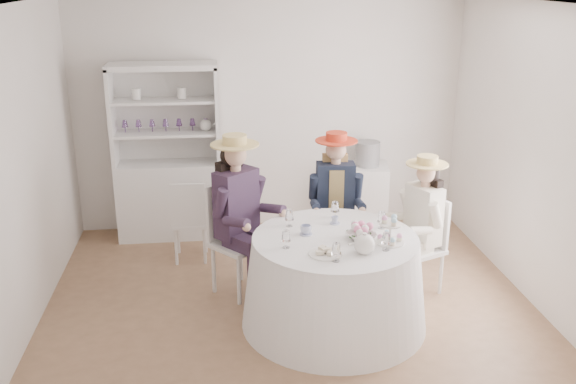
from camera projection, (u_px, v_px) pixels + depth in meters
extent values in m
plane|color=brown|center=(289.00, 300.00, 6.05)|extent=(4.50, 4.50, 0.00)
plane|color=white|center=(289.00, 3.00, 5.16)|extent=(4.50, 4.50, 0.00)
plane|color=silver|center=(269.00, 115.00, 7.48)|extent=(4.50, 0.00, 4.50)
plane|color=silver|center=(329.00, 260.00, 3.73)|extent=(4.50, 0.00, 4.50)
plane|color=silver|center=(23.00, 172.00, 5.36)|extent=(0.00, 4.50, 4.50)
plane|color=silver|center=(534.00, 155.00, 5.85)|extent=(0.00, 4.50, 4.50)
cone|color=white|center=(334.00, 282.00, 5.55)|extent=(1.61, 1.61, 0.79)
cylinder|color=white|center=(335.00, 239.00, 5.42)|extent=(1.41, 1.41, 0.02)
cube|color=silver|center=(170.00, 199.00, 7.41)|extent=(1.25, 0.70, 0.89)
cube|color=silver|center=(166.00, 112.00, 7.27)|extent=(1.16, 0.30, 1.08)
cube|color=silver|center=(162.00, 66.00, 6.91)|extent=(1.25, 0.70, 0.06)
cube|color=silver|center=(112.00, 117.00, 7.02)|extent=(0.14, 0.44, 1.08)
cube|color=silver|center=(217.00, 114.00, 7.15)|extent=(0.14, 0.44, 1.08)
cube|color=silver|center=(166.00, 133.00, 7.15)|extent=(1.16, 0.63, 0.03)
cube|color=silver|center=(164.00, 101.00, 7.03)|extent=(1.16, 0.63, 0.03)
sphere|color=white|center=(206.00, 125.00, 7.17)|extent=(0.14, 0.14, 0.14)
cube|color=silver|center=(366.00, 196.00, 7.68)|extent=(0.57, 0.57, 0.77)
cylinder|color=black|center=(367.00, 154.00, 7.51)|extent=(0.37, 0.37, 0.29)
cube|color=silver|center=(239.00, 244.00, 6.06)|extent=(0.62, 0.62, 0.04)
cylinder|color=silver|center=(239.00, 280.00, 5.91)|extent=(0.04, 0.04, 0.49)
cylinder|color=silver|center=(266.00, 268.00, 6.15)|extent=(0.04, 0.04, 0.49)
cylinder|color=silver|center=(214.00, 269.00, 6.13)|extent=(0.04, 0.04, 0.49)
cylinder|color=silver|center=(241.00, 258.00, 6.38)|extent=(0.04, 0.04, 0.49)
cube|color=silver|center=(224.00, 210.00, 6.09)|extent=(0.34, 0.30, 0.55)
cube|color=black|center=(236.00, 203.00, 5.94)|extent=(0.44, 0.43, 0.64)
cube|color=black|center=(241.00, 243.00, 5.88)|extent=(0.35, 0.38, 0.13)
cylinder|color=black|center=(253.00, 280.00, 5.89)|extent=(0.11, 0.11, 0.51)
cylinder|color=black|center=(221.00, 203.00, 5.73)|extent=(0.20, 0.21, 0.30)
cube|color=black|center=(256.00, 236.00, 6.01)|extent=(0.35, 0.38, 0.13)
cylinder|color=black|center=(268.00, 273.00, 6.02)|extent=(0.11, 0.11, 0.51)
cylinder|color=black|center=(257.00, 191.00, 6.04)|extent=(0.20, 0.21, 0.30)
cylinder|color=#D8A889|center=(235.00, 168.00, 5.83)|extent=(0.10, 0.10, 0.09)
sphere|color=#D8A889|center=(235.00, 155.00, 5.79)|extent=(0.21, 0.21, 0.21)
sphere|color=black|center=(231.00, 156.00, 5.83)|extent=(0.21, 0.21, 0.21)
cube|color=black|center=(229.00, 182.00, 5.93)|extent=(0.26, 0.24, 0.42)
cylinder|color=#D4B667|center=(235.00, 145.00, 5.76)|extent=(0.44, 0.44, 0.01)
cylinder|color=#D4B667|center=(235.00, 140.00, 5.74)|extent=(0.22, 0.22, 0.09)
cube|color=silver|center=(334.00, 229.00, 6.50)|extent=(0.44, 0.44, 0.04)
cylinder|color=silver|center=(319.00, 257.00, 6.42)|extent=(0.04, 0.04, 0.46)
cylinder|color=silver|center=(352.00, 257.00, 6.43)|extent=(0.04, 0.04, 0.46)
cylinder|color=silver|center=(316.00, 244.00, 6.73)|extent=(0.04, 0.04, 0.46)
cylinder|color=silver|center=(348.00, 243.00, 6.74)|extent=(0.04, 0.04, 0.46)
cube|color=silver|center=(333.00, 196.00, 6.59)|extent=(0.40, 0.06, 0.52)
cube|color=#192132|center=(335.00, 192.00, 6.40)|extent=(0.39, 0.23, 0.60)
cube|color=tan|center=(335.00, 192.00, 6.40)|extent=(0.16, 0.24, 0.52)
cube|color=#192132|center=(327.00, 226.00, 6.35)|extent=(0.16, 0.36, 0.12)
cylinder|color=#192132|center=(328.00, 261.00, 6.32)|extent=(0.10, 0.10, 0.48)
cylinder|color=#192132|center=(314.00, 187.00, 6.32)|extent=(0.11, 0.19, 0.29)
cube|color=#192132|center=(345.00, 225.00, 6.36)|extent=(0.16, 0.36, 0.12)
cylinder|color=#192132|center=(346.00, 260.00, 6.33)|extent=(0.10, 0.10, 0.48)
cylinder|color=#192132|center=(357.00, 186.00, 6.34)|extent=(0.11, 0.19, 0.29)
cylinder|color=#D8A889|center=(336.00, 161.00, 6.29)|extent=(0.09, 0.09, 0.08)
sphere|color=#D8A889|center=(336.00, 150.00, 6.25)|extent=(0.20, 0.20, 0.20)
sphere|color=tan|center=(336.00, 150.00, 6.30)|extent=(0.20, 0.20, 0.20)
cube|color=tan|center=(335.00, 173.00, 6.42)|extent=(0.25, 0.10, 0.39)
cylinder|color=red|center=(336.00, 141.00, 6.22)|extent=(0.42, 0.42, 0.01)
cylinder|color=red|center=(337.00, 137.00, 6.21)|extent=(0.21, 0.21, 0.08)
cube|color=silver|center=(419.00, 250.00, 6.10)|extent=(0.51, 0.51, 0.04)
cylinder|color=silver|center=(395.00, 268.00, 6.22)|extent=(0.03, 0.03, 0.42)
cylinder|color=silver|center=(416.00, 281.00, 5.97)|extent=(0.03, 0.03, 0.42)
cylinder|color=silver|center=(419.00, 261.00, 6.37)|extent=(0.03, 0.03, 0.42)
cylinder|color=silver|center=(441.00, 273.00, 6.11)|extent=(0.03, 0.03, 0.42)
cube|color=silver|center=(435.00, 221.00, 6.09)|extent=(0.17, 0.35, 0.48)
cube|color=white|center=(423.00, 214.00, 5.99)|extent=(0.31, 0.39, 0.56)
cube|color=white|center=(404.00, 241.00, 6.09)|extent=(0.35, 0.24, 0.12)
cylinder|color=white|center=(392.00, 272.00, 6.12)|extent=(0.10, 0.10, 0.44)
cylinder|color=white|center=(407.00, 202.00, 6.11)|extent=(0.19, 0.15, 0.26)
cube|color=white|center=(416.00, 248.00, 5.95)|extent=(0.35, 0.24, 0.12)
cylinder|color=white|center=(403.00, 279.00, 5.98)|extent=(0.10, 0.10, 0.44)
cylinder|color=white|center=(435.00, 215.00, 5.79)|extent=(0.19, 0.15, 0.26)
cylinder|color=#D8A889|center=(426.00, 184.00, 5.89)|extent=(0.09, 0.09, 0.08)
sphere|color=#D8A889|center=(426.00, 173.00, 5.86)|extent=(0.18, 0.18, 0.18)
sphere|color=black|center=(430.00, 174.00, 5.88)|extent=(0.18, 0.18, 0.18)
cube|color=black|center=(431.00, 196.00, 5.97)|extent=(0.16, 0.24, 0.37)
cylinder|color=#D4B667|center=(427.00, 164.00, 5.83)|extent=(0.39, 0.39, 0.01)
cylinder|color=#D4B667|center=(427.00, 160.00, 5.82)|extent=(0.19, 0.19, 0.08)
cube|color=silver|center=(190.00, 222.00, 6.80)|extent=(0.38, 0.38, 0.04)
cylinder|color=silver|center=(205.00, 235.00, 7.03)|extent=(0.03, 0.03, 0.41)
cylinder|color=silver|center=(178.00, 236.00, 7.00)|extent=(0.03, 0.03, 0.41)
cylinder|color=silver|center=(205.00, 246.00, 6.75)|extent=(0.03, 0.03, 0.41)
cylinder|color=silver|center=(176.00, 247.00, 6.72)|extent=(0.03, 0.03, 0.41)
cube|color=silver|center=(188.00, 205.00, 6.56)|extent=(0.35, 0.04, 0.47)
imported|color=white|center=(306.00, 230.00, 5.46)|extent=(0.10, 0.10, 0.08)
imported|color=white|center=(335.00, 220.00, 5.70)|extent=(0.07, 0.07, 0.06)
imported|color=white|center=(364.00, 230.00, 5.48)|extent=(0.09, 0.09, 0.06)
imported|color=white|center=(361.00, 237.00, 5.35)|extent=(0.30, 0.30, 0.06)
sphere|color=pink|center=(367.00, 229.00, 5.36)|extent=(0.07, 0.07, 0.07)
sphere|color=white|center=(365.00, 228.00, 5.40)|extent=(0.07, 0.07, 0.07)
sphere|color=pink|center=(361.00, 227.00, 5.41)|extent=(0.07, 0.07, 0.07)
sphere|color=white|center=(357.00, 227.00, 5.41)|extent=(0.07, 0.07, 0.07)
sphere|color=pink|center=(354.00, 228.00, 5.39)|extent=(0.07, 0.07, 0.07)
sphere|color=white|center=(354.00, 230.00, 5.35)|extent=(0.07, 0.07, 0.07)
sphere|color=pink|center=(356.00, 231.00, 5.32)|extent=(0.07, 0.07, 0.07)
sphere|color=white|center=(360.00, 232.00, 5.31)|extent=(0.07, 0.07, 0.07)
sphere|color=pink|center=(364.00, 232.00, 5.31)|extent=(0.07, 0.07, 0.07)
sphere|color=white|center=(367.00, 231.00, 5.33)|extent=(0.07, 0.07, 0.07)
sphere|color=white|center=(365.00, 244.00, 5.09)|extent=(0.17, 0.17, 0.17)
cylinder|color=white|center=(377.00, 242.00, 5.10)|extent=(0.10, 0.03, 0.08)
cylinder|color=white|center=(365.00, 234.00, 5.06)|extent=(0.04, 0.04, 0.02)
cylinder|color=white|center=(325.00, 254.00, 5.08)|extent=(0.26, 0.26, 0.01)
cube|color=beige|center=(320.00, 253.00, 5.05)|extent=(0.06, 0.04, 0.03)
cube|color=beige|center=(326.00, 250.00, 5.07)|extent=(0.07, 0.05, 0.03)
cube|color=beige|center=(331.00, 250.00, 5.10)|extent=(0.07, 0.07, 0.03)
cube|color=beige|center=(322.00, 248.00, 5.11)|extent=(0.07, 0.07, 0.03)
cube|color=beige|center=(330.00, 253.00, 5.04)|extent=(0.07, 0.07, 0.03)
cylinder|color=white|center=(390.00, 242.00, 5.31)|extent=(0.24, 0.24, 0.01)
cylinder|color=white|center=(390.00, 234.00, 5.28)|extent=(0.02, 0.02, 0.16)
cylinder|color=white|center=(391.00, 224.00, 5.26)|extent=(0.18, 0.18, 0.01)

